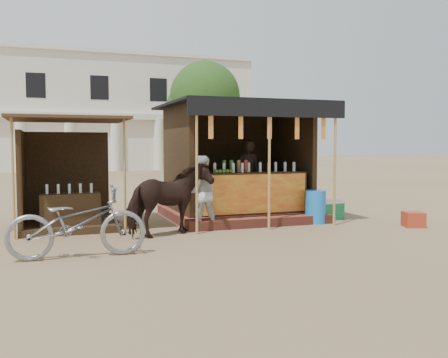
% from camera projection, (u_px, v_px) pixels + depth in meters
% --- Properties ---
extents(ground, '(120.00, 120.00, 0.00)m').
position_uv_depth(ground, '(254.00, 247.00, 8.85)').
color(ground, '#846B4C').
rests_on(ground, ground).
extents(main_stall, '(3.60, 3.61, 2.78)m').
position_uv_depth(main_stall, '(239.00, 176.00, 12.28)').
color(main_stall, brown).
rests_on(main_stall, ground).
extents(secondary_stall, '(2.40, 2.40, 2.38)m').
position_uv_depth(secondary_stall, '(61.00, 189.00, 10.77)').
color(secondary_stall, '#352413').
rests_on(secondary_stall, ground).
extents(cow, '(1.90, 1.40, 1.46)m').
position_uv_depth(cow, '(170.00, 199.00, 9.84)').
color(cow, black).
rests_on(cow, ground).
extents(motorbike, '(2.17, 0.77, 1.14)m').
position_uv_depth(motorbike, '(77.00, 222.00, 7.95)').
color(motorbike, gray).
rests_on(motorbike, ground).
extents(bystander, '(0.81, 0.65, 1.58)m').
position_uv_depth(bystander, '(201.00, 193.00, 10.55)').
color(bystander, '#BBBCB5').
rests_on(bystander, ground).
extents(blue_barrel, '(0.58, 0.58, 0.76)m').
position_uv_depth(blue_barrel, '(315.00, 207.00, 11.44)').
color(blue_barrel, blue).
rests_on(blue_barrel, ground).
extents(red_crate, '(0.52, 0.53, 0.33)m').
position_uv_depth(red_crate, '(413.00, 219.00, 10.96)').
color(red_crate, '#9D301A').
rests_on(red_crate, ground).
extents(cooler, '(0.68, 0.51, 0.46)m').
position_uv_depth(cooler, '(329.00, 210.00, 12.05)').
color(cooler, '#1A7943').
rests_on(cooler, ground).
extents(background_building, '(26.00, 7.45, 8.18)m').
position_uv_depth(background_building, '(67.00, 114.00, 36.05)').
color(background_building, silver).
rests_on(background_building, ground).
extents(tree, '(4.50, 4.40, 7.00)m').
position_uv_depth(tree, '(202.00, 99.00, 31.28)').
color(tree, '#382314').
rests_on(tree, ground).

